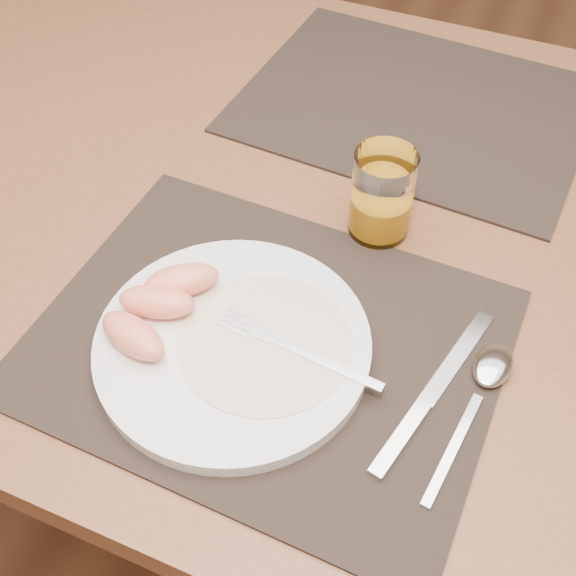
# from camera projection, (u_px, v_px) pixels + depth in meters

# --- Properties ---
(ground) EXTENTS (5.00, 5.00, 0.00)m
(ground) POSITION_uv_depth(u_px,v_px,m) (326.00, 487.00, 1.42)
(ground) COLOR brown
(ground) RESTS_ON ground
(table) EXTENTS (1.40, 0.90, 0.75)m
(table) POSITION_uv_depth(u_px,v_px,m) (348.00, 256.00, 0.91)
(table) COLOR brown
(table) RESTS_ON ground
(placemat_near) EXTENTS (0.46, 0.36, 0.00)m
(placemat_near) POSITION_uv_depth(u_px,v_px,m) (267.00, 343.00, 0.72)
(placemat_near) COLOR black
(placemat_near) RESTS_ON table
(placemat_far) EXTENTS (0.47, 0.38, 0.00)m
(placemat_far) POSITION_uv_depth(u_px,v_px,m) (414.00, 105.00, 0.97)
(placemat_far) COLOR black
(placemat_far) RESTS_ON table
(plate) EXTENTS (0.27, 0.27, 0.02)m
(plate) POSITION_uv_depth(u_px,v_px,m) (233.00, 345.00, 0.70)
(plate) COLOR white
(plate) RESTS_ON placemat_near
(plate_dressing) EXTENTS (0.17, 0.17, 0.00)m
(plate_dressing) POSITION_uv_depth(u_px,v_px,m) (265.00, 342.00, 0.70)
(plate_dressing) COLOR white
(plate_dressing) RESTS_ON plate
(fork) EXTENTS (0.18, 0.04, 0.00)m
(fork) POSITION_uv_depth(u_px,v_px,m) (285.00, 344.00, 0.69)
(fork) COLOR silver
(fork) RESTS_ON plate
(knife) EXTENTS (0.06, 0.22, 0.01)m
(knife) POSITION_uv_depth(u_px,v_px,m) (425.00, 403.00, 0.67)
(knife) COLOR silver
(knife) RESTS_ON placemat_near
(spoon) EXTENTS (0.05, 0.19, 0.01)m
(spoon) POSITION_uv_depth(u_px,v_px,m) (488.00, 377.00, 0.68)
(spoon) COLOR silver
(spoon) RESTS_ON placemat_near
(juice_glass) EXTENTS (0.07, 0.07, 0.10)m
(juice_glass) POSITION_uv_depth(u_px,v_px,m) (381.00, 198.00, 0.78)
(juice_glass) COLOR white
(juice_glass) RESTS_ON placemat_near
(grapefruit_wedges) EXTENTS (0.09, 0.15, 0.03)m
(grapefruit_wedges) POSITION_uv_depth(u_px,v_px,m) (158.00, 305.00, 0.71)
(grapefruit_wedges) COLOR #FF8968
(grapefruit_wedges) RESTS_ON plate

